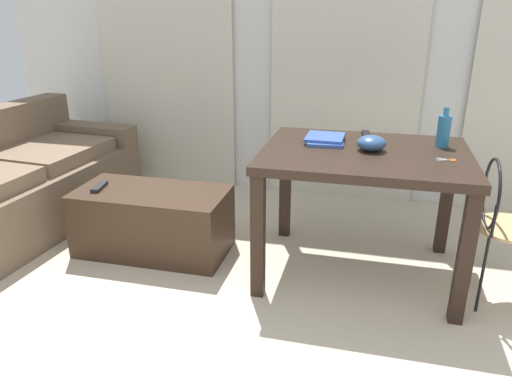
% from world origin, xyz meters
% --- Properties ---
extents(ground_plane, '(7.73, 7.73, 0.00)m').
position_xyz_m(ground_plane, '(0.00, 1.21, 0.00)').
color(ground_plane, beige).
extents(wall_back, '(5.92, 0.10, 2.55)m').
position_xyz_m(wall_back, '(0.00, 3.22, 1.28)').
color(wall_back, silver).
rests_on(wall_back, ground).
extents(curtains, '(4.21, 0.03, 2.33)m').
position_xyz_m(curtains, '(0.00, 3.14, 1.17)').
color(curtains, beige).
rests_on(curtains, ground).
extents(couch, '(1.04, 2.08, 0.81)m').
position_xyz_m(couch, '(-2.24, 1.87, 0.31)').
color(couch, brown).
rests_on(couch, ground).
extents(coffee_table, '(0.97, 0.49, 0.42)m').
position_xyz_m(coffee_table, '(-1.09, 1.83, 0.21)').
color(coffee_table, '#382619').
rests_on(coffee_table, ground).
extents(craft_table, '(1.14, 0.89, 0.76)m').
position_xyz_m(craft_table, '(0.22, 1.88, 0.66)').
color(craft_table, black).
rests_on(craft_table, ground).
extents(wire_chair, '(0.37, 0.38, 0.81)m').
position_xyz_m(wire_chair, '(0.93, 1.73, 0.51)').
color(wire_chair, tan).
rests_on(wire_chair, ground).
extents(bottle_near, '(0.07, 0.07, 0.23)m').
position_xyz_m(bottle_near, '(0.64, 2.07, 0.86)').
color(bottle_near, teal).
rests_on(bottle_near, craft_table).
extents(bowl, '(0.16, 0.16, 0.09)m').
position_xyz_m(bowl, '(0.25, 1.89, 0.81)').
color(bowl, '#2D4C7A').
rests_on(bowl, craft_table).
extents(book_stack, '(0.23, 0.30, 0.04)m').
position_xyz_m(book_stack, '(-0.02, 2.02, 0.78)').
color(book_stack, '#33519E').
rests_on(book_stack, craft_table).
extents(tv_remote_on_table, '(0.07, 0.18, 0.02)m').
position_xyz_m(tv_remote_on_table, '(0.21, 2.20, 0.77)').
color(tv_remote_on_table, black).
rests_on(tv_remote_on_table, craft_table).
extents(scissors, '(0.10, 0.05, 0.00)m').
position_xyz_m(scissors, '(0.65, 1.80, 0.77)').
color(scissors, '#9EA0A5').
rests_on(scissors, craft_table).
extents(tv_remote_primary, '(0.08, 0.18, 0.02)m').
position_xyz_m(tv_remote_primary, '(-1.43, 1.79, 0.43)').
color(tv_remote_primary, '#232326').
rests_on(tv_remote_primary, coffee_table).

